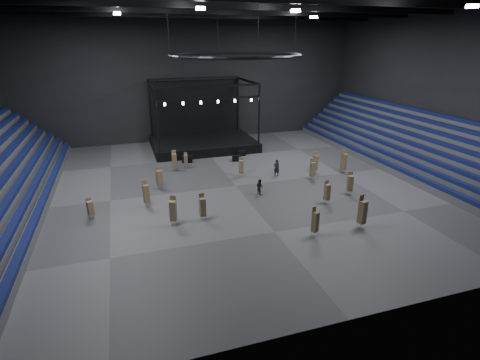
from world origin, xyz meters
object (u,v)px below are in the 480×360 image
object	(u,v)px
chair_stack_3	(202,207)
chair_stack_9	(350,183)
chair_stack_0	(315,221)
chair_stack_8	(186,160)
flight_case_left	(187,159)
stage	(202,137)
chair_stack_4	(159,177)
flight_case_right	(241,153)
chair_stack_5	(146,193)
crew_member	(260,187)
chair_stack_6	(344,161)
chair_stack_12	(173,210)
chair_stack_10	(312,169)
flight_case_mid	(237,158)
chair_stack_14	(174,160)
chair_stack_7	(241,167)
chair_stack_1	(362,211)
man_center	(276,168)
chair_stack_2	(327,192)
chair_stack_11	(315,162)
chair_stack_13	(90,208)

from	to	relation	value
chair_stack_3	chair_stack_9	xyz separation A→B (m)	(14.94, 1.00, -0.01)
chair_stack_0	chair_stack_8	bearing A→B (deg)	84.19
flight_case_left	chair_stack_9	size ratio (longest dim) A/B	0.54
stage	chair_stack_9	size ratio (longest dim) A/B	5.93
chair_stack_4	flight_case_right	bearing A→B (deg)	14.03
chair_stack_5	crew_member	xyz separation A→B (m)	(10.85, -0.37, -0.53)
chair_stack_6	chair_stack_12	bearing A→B (deg)	-171.26
chair_stack_6	chair_stack_10	distance (m)	4.49
flight_case_right	chair_stack_8	xyz separation A→B (m)	(-7.82, -2.69, 0.66)
chair_stack_3	flight_case_mid	bearing A→B (deg)	56.84
flight_case_left	chair_stack_14	xyz separation A→B (m)	(-1.96, -2.80, 0.87)
chair_stack_7	chair_stack_8	bearing A→B (deg)	144.15
chair_stack_1	chair_stack_6	size ratio (longest dim) A/B	1.03
chair_stack_14	man_center	size ratio (longest dim) A/B	1.28
chair_stack_9	man_center	bearing A→B (deg)	136.07
chair_stack_12	man_center	xyz separation A→B (m)	(12.68, 8.33, -0.37)
stage	chair_stack_5	world-z (taller)	stage
chair_stack_2	chair_stack_11	bearing A→B (deg)	62.03
chair_stack_0	chair_stack_9	world-z (taller)	chair_stack_0
chair_stack_10	chair_stack_14	bearing A→B (deg)	149.97
chair_stack_10	chair_stack_3	bearing A→B (deg)	-157.92
chair_stack_0	chair_stack_10	xyz separation A→B (m)	(5.78, 11.27, -0.03)
stage	chair_stack_8	world-z (taller)	stage
chair_stack_14	crew_member	bearing A→B (deg)	-50.80
chair_stack_3	chair_stack_13	world-z (taller)	chair_stack_3
chair_stack_5	chair_stack_11	world-z (taller)	chair_stack_5
stage	chair_stack_4	world-z (taller)	stage
chair_stack_7	chair_stack_8	size ratio (longest dim) A/B	1.17
chair_stack_14	chair_stack_4	bearing A→B (deg)	-111.28
chair_stack_2	chair_stack_9	distance (m)	3.40
chair_stack_7	man_center	world-z (taller)	chair_stack_7
flight_case_right	chair_stack_4	size ratio (longest dim) A/B	0.46
chair_stack_3	chair_stack_13	xyz separation A→B (m)	(-9.02, 3.17, -0.23)
chair_stack_1	crew_member	xyz separation A→B (m)	(-5.33, 9.16, -0.69)
chair_stack_3	chair_stack_4	world-z (taller)	chair_stack_3
chair_stack_10	man_center	xyz separation A→B (m)	(-3.25, 2.25, -0.25)
chair_stack_13	chair_stack_14	xyz separation A→B (m)	(8.66, 10.22, 0.27)
chair_stack_9	crew_member	world-z (taller)	chair_stack_9
chair_stack_9	chair_stack_8	bearing A→B (deg)	149.45
flight_case_mid	chair_stack_2	distance (m)	15.57
chair_stack_14	chair_stack_8	bearing A→B (deg)	29.05
chair_stack_7	chair_stack_11	world-z (taller)	chair_stack_11
chair_stack_1	stage	bearing A→B (deg)	86.22
stage	flight_case_mid	world-z (taller)	stage
chair_stack_2	chair_stack_14	xyz separation A→B (m)	(-12.10, 13.54, 0.12)
chair_stack_5	chair_stack_10	size ratio (longest dim) A/B	1.07
chair_stack_8	chair_stack_11	size ratio (longest dim) A/B	0.76
flight_case_left	chair_stack_4	xyz separation A→B (m)	(-4.25, -7.84, 0.82)
chair_stack_1	chair_stack_14	world-z (taller)	chair_stack_1
flight_case_left	chair_stack_11	bearing A→B (deg)	-32.38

